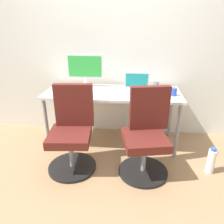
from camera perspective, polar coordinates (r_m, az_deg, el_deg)
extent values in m
plane|color=#9E7A56|center=(3.02, 0.09, -7.94)|extent=(5.28, 5.28, 0.00)
cube|color=silver|center=(2.99, 0.88, 18.15)|extent=(4.40, 0.04, 2.60)
cube|color=silver|center=(2.72, 0.10, 5.09)|extent=(1.69, 0.63, 0.03)
cylinder|color=gray|center=(2.81, -16.84, -3.44)|extent=(0.04, 0.04, 0.70)
cylinder|color=gray|center=(2.67, 16.86, -4.96)|extent=(0.04, 0.04, 0.70)
cylinder|color=gray|center=(3.26, -13.49, 0.71)|extent=(0.04, 0.04, 0.70)
cylinder|color=gray|center=(3.14, 15.20, -0.39)|extent=(0.04, 0.04, 0.70)
cylinder|color=black|center=(2.59, -10.39, -14.00)|extent=(0.54, 0.54, 0.03)
cylinder|color=gray|center=(2.48, -10.70, -10.59)|extent=(0.05, 0.05, 0.34)
cube|color=#591E19|center=(2.37, -11.08, -6.27)|extent=(0.48, 0.48, 0.09)
cube|color=#591E19|center=(2.41, -9.99, 1.78)|extent=(0.42, 0.11, 0.48)
cylinder|color=black|center=(2.51, 8.15, -15.18)|extent=(0.54, 0.54, 0.03)
cylinder|color=gray|center=(2.40, 8.41, -11.71)|extent=(0.05, 0.05, 0.34)
cube|color=#591E19|center=(2.29, 8.72, -7.29)|extent=(0.52, 0.52, 0.09)
cube|color=#591E19|center=(2.33, 9.85, 1.03)|extent=(0.43, 0.15, 0.48)
cylinder|color=white|center=(2.65, 24.67, -11.75)|extent=(0.09, 0.09, 0.28)
cylinder|color=#2D59B2|center=(2.57, 25.24, -8.89)|extent=(0.06, 0.06, 0.03)
cylinder|color=silver|center=(2.94, -6.88, 6.73)|extent=(0.18, 0.18, 0.01)
cylinder|color=silver|center=(2.92, -6.94, 7.87)|extent=(0.04, 0.04, 0.11)
cube|color=silver|center=(2.87, -7.14, 11.91)|extent=(0.48, 0.03, 0.31)
cube|color=green|center=(2.86, -7.22, 11.84)|extent=(0.43, 0.00, 0.26)
cube|color=silver|center=(2.70, 6.47, 5.32)|extent=(0.31, 0.22, 0.02)
cube|color=silver|center=(2.80, 6.56, 8.33)|extent=(0.31, 0.05, 0.21)
cube|color=teal|center=(2.79, 6.56, 8.32)|extent=(0.28, 0.04, 0.18)
cube|color=#B7B7B7|center=(2.56, -8.95, 4.16)|extent=(0.34, 0.12, 0.02)
cube|color=#B7B7B7|center=(2.81, -11.79, 5.67)|extent=(0.34, 0.12, 0.02)
ellipsoid|color=#515156|center=(2.58, 13.87, 4.06)|extent=(0.06, 0.10, 0.03)
ellipsoid|color=#2D2D2D|center=(2.78, 14.60, 5.39)|extent=(0.06, 0.10, 0.03)
cylinder|color=blue|center=(2.66, 15.90, 5.15)|extent=(0.08, 0.08, 0.09)
cylinder|color=slate|center=(2.85, 11.54, 6.88)|extent=(0.07, 0.07, 0.10)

